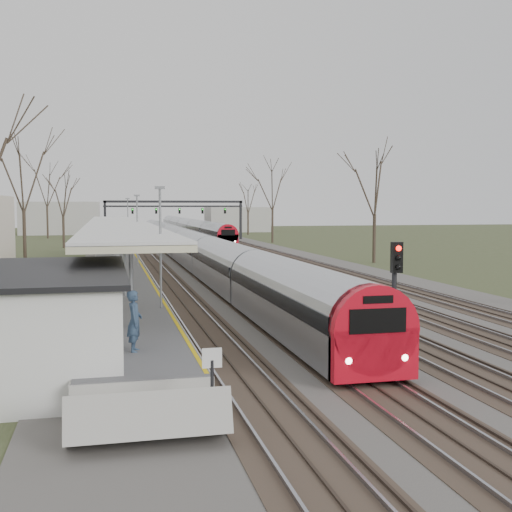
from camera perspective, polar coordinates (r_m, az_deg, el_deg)
The scene contains 11 objects.
track_bed at distance 68.46m, azimuth -4.63°, elevation 0.11°, with size 24.00×160.00×0.22m.
platform at distance 50.24m, azimuth -12.19°, elevation -1.06°, with size 3.50×69.00×1.00m, color #9E9B93.
canopy at distance 45.52m, azimuth -12.15°, elevation 2.70°, with size 4.10×50.00×3.11m.
station_building at distance 21.00m, azimuth -20.28°, elevation -5.83°, with size 6.00×9.00×3.20m, color silver.
signal_gantry at distance 98.03m, azimuth -7.24°, elevation 4.24°, with size 21.00×0.59×6.08m.
tree_west_far at distance 60.99m, azimuth -20.02°, elevation 6.80°, with size 5.50×5.50×11.33m.
tree_east_far at distance 59.54m, azimuth 10.53°, elevation 6.36°, with size 5.00×5.00×10.30m.
train_near at distance 61.96m, azimuth -6.32°, elevation 0.95°, with size 2.62×90.21×3.05m.
train_far at distance 114.53m, azimuth -5.97°, elevation 2.56°, with size 2.62×75.21×3.05m.
passenger at distance 19.05m, azimuth -10.75°, elevation -5.73°, with size 0.66×0.43×1.82m, color #2C3F56.
signal_post at distance 21.31m, azimuth 12.27°, elevation -2.45°, with size 0.35×0.45×4.10m.
Camera 1 is at (-9.86, -12.51, 5.26)m, focal length 45.00 mm.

